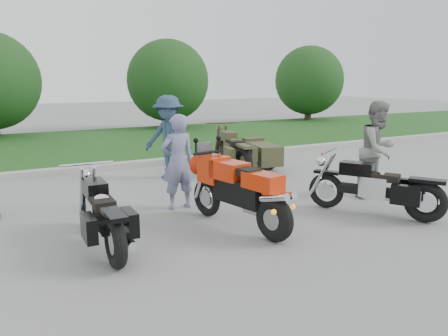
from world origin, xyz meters
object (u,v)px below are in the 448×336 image
cruiser_right (379,190)px  person_denim (169,137)px  cruiser_sidecar (250,153)px  person_grey (378,149)px  person_stripe (178,162)px  sportbike_red (240,190)px  cruiser_left (103,217)px

cruiser_right → person_denim: bearing=84.6°
cruiser_sidecar → person_grey: (0.84, -3.28, 0.48)m
person_grey → person_denim: 4.50m
cruiser_right → person_denim: size_ratio=1.06×
person_stripe → cruiser_right: bearing=144.0°
person_stripe → person_grey: bearing=163.5°
cruiser_sidecar → person_stripe: (-2.87, -2.18, 0.39)m
sportbike_red → person_grey: 3.35m
cruiser_right → person_stripe: 3.45m
cruiser_right → person_grey: 1.40m
person_stripe → person_grey: 3.87m
cruiser_left → person_stripe: 2.10m
cruiser_right → person_grey: (0.94, 0.92, 0.48)m
cruiser_left → cruiser_sidecar: size_ratio=0.92×
person_denim → sportbike_red: bearing=-40.2°
cruiser_left → person_denim: bearing=57.4°
sportbike_red → person_grey: (3.31, 0.35, 0.31)m
cruiser_right → cruiser_left: bearing=139.9°
sportbike_red → cruiser_left: (-2.03, 0.19, -0.17)m
cruiser_sidecar → cruiser_left: bearing=-131.8°
person_stripe → person_denim: person_denim is taller
person_stripe → person_denim: (0.76, 2.30, 0.12)m
person_stripe → cruiser_sidecar: bearing=-142.8°
sportbike_red → person_stripe: (-0.40, 1.45, 0.22)m
cruiser_right → cruiser_sidecar: cruiser_sidecar is taller
sportbike_red → person_grey: size_ratio=1.18×
person_grey → person_denim: bearing=123.3°
person_stripe → person_grey: person_grey is taller
sportbike_red → cruiser_sidecar: bearing=44.6°
cruiser_left → person_stripe: (1.63, 1.27, 0.40)m
cruiser_sidecar → person_stripe: size_ratio=1.46×
person_stripe → person_grey: (3.71, -1.10, 0.09)m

